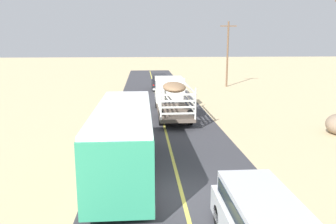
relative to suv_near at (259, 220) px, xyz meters
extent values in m
plane|color=#CCB284|center=(-1.79, 4.08, -1.09)|extent=(240.00, 240.00, 0.00)
cube|color=#38383D|center=(-1.79, 4.08, -1.08)|extent=(8.00, 120.00, 0.02)
cube|color=#D8CC4C|center=(-1.79, 4.08, -1.06)|extent=(0.16, 117.60, 0.00)
cube|color=silver|center=(0.00, -0.07, 0.46)|extent=(1.75, 3.59, 0.80)
cube|color=#192333|center=(0.00, -0.07, 0.48)|extent=(1.79, 3.22, 0.44)
cylinder|color=black|center=(-0.82, 1.51, -0.69)|extent=(0.26, 0.76, 0.76)
cylinder|color=black|center=(0.82, 1.51, -0.69)|extent=(0.26, 0.76, 0.76)
cube|color=silver|center=(-0.91, 22.59, 0.73)|extent=(2.50, 2.20, 2.20)
cube|color=#192333|center=(-0.91, 22.59, 1.18)|extent=(2.53, 1.54, 0.70)
cube|color=brown|center=(-0.91, 17.19, -0.37)|extent=(2.50, 6.40, 0.24)
cylinder|color=silver|center=(-2.10, 20.33, 0.85)|extent=(0.12, 0.12, 2.20)
cylinder|color=silver|center=(0.28, 20.33, 0.85)|extent=(0.12, 0.12, 2.20)
cylinder|color=silver|center=(-2.10, 14.05, 0.85)|extent=(0.12, 0.12, 2.20)
cylinder|color=silver|center=(0.28, 14.05, 0.85)|extent=(0.12, 0.12, 2.20)
cube|color=silver|center=(-2.12, 17.19, 0.19)|extent=(0.08, 6.30, 0.12)
cube|color=silver|center=(0.30, 17.19, 0.19)|extent=(0.08, 6.30, 0.12)
cube|color=silver|center=(-0.91, 14.03, 0.19)|extent=(2.40, 0.08, 0.12)
cube|color=silver|center=(-2.12, 17.19, 0.63)|extent=(0.08, 6.30, 0.12)
cube|color=silver|center=(0.30, 17.19, 0.63)|extent=(0.08, 6.30, 0.12)
cube|color=silver|center=(-0.91, 14.03, 0.63)|extent=(2.40, 0.08, 0.12)
cube|color=silver|center=(-2.12, 17.19, 1.07)|extent=(0.08, 6.30, 0.12)
cube|color=silver|center=(0.30, 17.19, 1.07)|extent=(0.08, 6.30, 0.12)
cube|color=silver|center=(-0.91, 14.03, 1.07)|extent=(2.40, 0.08, 0.12)
cube|color=silver|center=(-2.12, 17.19, 1.51)|extent=(0.08, 6.30, 0.12)
cube|color=silver|center=(0.30, 17.19, 1.51)|extent=(0.08, 6.30, 0.12)
cube|color=silver|center=(-0.91, 14.03, 1.51)|extent=(2.40, 0.08, 0.12)
ellipsoid|color=#8C6B4C|center=(-0.91, 17.19, 1.60)|extent=(1.75, 3.84, 0.70)
cylinder|color=black|center=(-2.00, 22.59, -0.52)|extent=(0.32, 1.10, 1.10)
cylinder|color=black|center=(0.18, 22.59, -0.52)|extent=(0.32, 1.10, 1.10)
cylinder|color=black|center=(-2.00, 15.91, -0.52)|extent=(0.32, 1.10, 1.10)
cylinder|color=black|center=(0.18, 15.91, -0.52)|extent=(0.32, 1.10, 1.10)
cube|color=#2D8C66|center=(-4.23, 6.51, 0.63)|extent=(2.50, 10.00, 2.70)
cube|color=white|center=(-4.23, 6.51, 2.06)|extent=(2.45, 9.80, 0.16)
cube|color=#192333|center=(-4.23, 6.51, 1.11)|extent=(2.54, 9.20, 0.80)
cube|color=silver|center=(-4.23, 6.51, -0.52)|extent=(2.53, 9.80, 0.36)
cylinder|color=black|center=(-5.33, 9.76, -0.57)|extent=(0.30, 1.00, 1.00)
cylinder|color=black|center=(-3.13, 9.76, -0.57)|extent=(0.30, 1.00, 1.00)
cylinder|color=black|center=(-5.33, 3.26, -0.57)|extent=(0.30, 1.00, 1.00)
cylinder|color=black|center=(-3.13, 3.26, -0.57)|extent=(0.30, 1.00, 1.00)
cube|color=black|center=(-1.17, 34.91, -0.39)|extent=(1.90, 4.60, 0.90)
cube|color=black|center=(-1.17, 34.76, 0.46)|extent=(1.75, 3.59, 0.80)
cube|color=#192333|center=(-1.17, 34.76, 0.48)|extent=(1.79, 3.22, 0.44)
cube|color=silver|center=(-1.17, 32.69, -0.72)|extent=(1.86, 0.20, 0.24)
cube|color=red|center=(-2.00, 32.63, -0.21)|extent=(0.16, 0.06, 0.14)
cube|color=red|center=(-0.34, 32.63, -0.21)|extent=(0.16, 0.06, 0.14)
cylinder|color=black|center=(-1.99, 36.33, -0.69)|extent=(0.26, 0.76, 0.76)
cylinder|color=black|center=(-0.35, 36.33, -0.69)|extent=(0.26, 0.76, 0.76)
cylinder|color=black|center=(-1.99, 33.48, -0.69)|extent=(0.26, 0.76, 0.76)
cylinder|color=black|center=(-0.35, 33.48, -0.69)|extent=(0.26, 0.76, 0.76)
cylinder|color=brown|center=(8.17, 37.30, 3.26)|extent=(0.24, 0.24, 8.69)
cube|color=brown|center=(8.17, 37.30, 7.00)|extent=(2.20, 0.14, 0.14)
camera|label=1|loc=(-3.33, -8.90, 5.10)|focal=36.72mm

